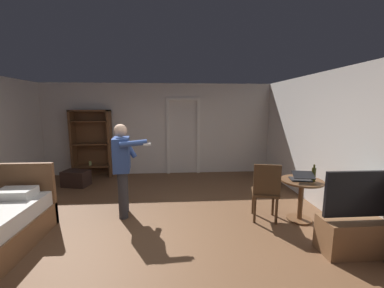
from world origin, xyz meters
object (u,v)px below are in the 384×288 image
bookshelf (92,141)px  side_table (301,193)px  suitcase_dark (76,178)px  laptop (301,178)px  tv_flatscreen (359,229)px  bottle_on_table (314,174)px  wooden_chair (266,190)px  person_blue_shirt (123,163)px

bookshelf → side_table: bookshelf is taller
suitcase_dark → laptop: bearing=-11.9°
tv_flatscreen → side_table: (-0.29, 0.91, 0.15)m
bottle_on_table → suitcase_dark: bottle_on_table is taller
wooden_chair → person_blue_shirt: bearing=170.4°
wooden_chair → person_blue_shirt: size_ratio=0.62×
suitcase_dark → wooden_chair: bearing=-14.4°
person_blue_shirt → suitcase_dark: person_blue_shirt is taller
person_blue_shirt → side_table: bearing=-8.0°
laptop → wooden_chair: wooden_chair is taller
side_table → laptop: laptop is taller
bookshelf → laptop: bearing=-34.2°
tv_flatscreen → suitcase_dark: tv_flatscreen is taller
tv_flatscreen → laptop: bearing=110.7°
tv_flatscreen → person_blue_shirt: bearing=157.9°
laptop → suitcase_dark: size_ratio=0.66×
bookshelf → suitcase_dark: size_ratio=3.11×
side_table → laptop: bearing=-132.1°
wooden_chair → tv_flatscreen: bearing=-46.2°
bookshelf → tv_flatscreen: bearing=-39.4°
bottle_on_table → person_blue_shirt: bearing=170.9°
bookshelf → person_blue_shirt: size_ratio=1.12×
tv_flatscreen → bottle_on_table: (-0.15, 0.83, 0.49)m
person_blue_shirt → suitcase_dark: size_ratio=2.76×
laptop → bottle_on_table: bottle_on_table is taller
bookshelf → wooden_chair: 4.69m
bookshelf → side_table: 5.19m
bottle_on_table → wooden_chair: size_ratio=0.28×
bookshelf → side_table: size_ratio=2.58×
side_table → bookshelf: bearing=146.4°
person_blue_shirt → bottle_on_table: bearing=-9.1°
tv_flatscreen → bookshelf: bearing=140.6°
laptop → person_blue_shirt: 2.98m
bookshelf → wooden_chair: bearing=-37.5°
side_table → person_blue_shirt: person_blue_shirt is taller
wooden_chair → suitcase_dark: bearing=152.2°
side_table → suitcase_dark: size_ratio=1.21×
laptop → suitcase_dark: (-4.42, 2.10, -0.56)m
bookshelf → wooden_chair: size_ratio=1.82×
bookshelf → suitcase_dark: (-0.16, -0.80, -0.79)m
tv_flatscreen → laptop: (-0.33, 0.87, 0.43)m
side_table → person_blue_shirt: 3.04m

